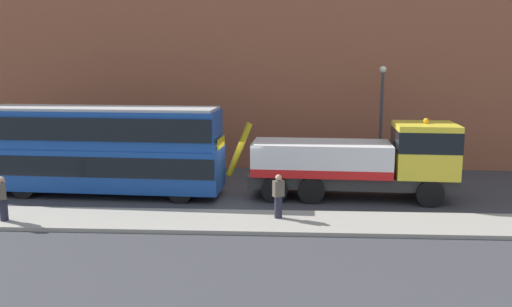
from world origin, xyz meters
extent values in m
plane|color=#38383D|center=(0.00, 0.00, 0.00)|extent=(120.00, 120.00, 0.00)
cube|color=gray|center=(0.00, -4.20, 0.07)|extent=(60.00, 2.80, 0.15)
cube|color=#935138|center=(0.00, 7.03, 8.00)|extent=(60.00, 1.20, 16.00)
cube|color=#2D2D2D|center=(5.13, -0.10, 0.85)|extent=(9.11, 2.71, 0.55)
cube|color=yellow|center=(8.33, -0.28, 2.28)|extent=(2.74, 2.74, 2.30)
cube|color=black|center=(8.33, -0.28, 2.73)|extent=(2.77, 2.77, 0.90)
cube|color=silver|center=(3.84, -0.03, 1.83)|extent=(6.24, 2.94, 1.40)
cube|color=red|center=(3.84, -0.03, 1.31)|extent=(6.24, 2.99, 0.36)
cylinder|color=#B79914|center=(0.13, 0.18, 2.13)|extent=(1.25, 0.35, 2.52)
sphere|color=orange|center=(8.33, -0.28, 3.55)|extent=(0.24, 0.24, 0.24)
cylinder|color=black|center=(8.49, 0.82, 0.58)|extent=(1.18, 0.40, 1.16)
cylinder|color=black|center=(8.37, -1.40, 0.58)|extent=(1.18, 0.40, 1.16)
cylinder|color=black|center=(3.50, 1.10, 0.58)|extent=(1.18, 0.40, 1.16)
cylinder|color=black|center=(3.38, -1.12, 0.58)|extent=(1.18, 0.40, 1.16)
cylinder|color=black|center=(1.90, 1.19, 0.58)|extent=(1.18, 0.40, 1.16)
cylinder|color=black|center=(1.78, -1.03, 0.58)|extent=(1.18, 0.40, 1.16)
cube|color=#19479E|center=(-6.13, -0.10, 1.29)|extent=(11.12, 3.11, 1.90)
cube|color=#19479E|center=(-6.13, -0.10, 3.09)|extent=(10.90, 3.00, 1.70)
cube|color=black|center=(-6.13, -0.10, 1.54)|extent=(11.02, 3.15, 0.90)
cube|color=black|center=(-6.13, -0.10, 3.19)|extent=(10.80, 3.14, 1.00)
cube|color=#B2B2B2|center=(-6.13, -0.10, 4.00)|extent=(10.67, 2.89, 0.12)
cube|color=yellow|center=(-0.62, -0.41, 2.54)|extent=(0.14, 1.50, 0.44)
cylinder|color=black|center=(-2.18, 0.76, 0.52)|extent=(1.06, 0.36, 1.04)
cylinder|color=black|center=(-2.30, -1.40, 0.52)|extent=(1.06, 0.36, 1.04)
cylinder|color=black|center=(-9.37, 1.16, 0.52)|extent=(1.06, 0.36, 1.04)
cylinder|color=black|center=(-9.49, -1.00, 0.52)|extent=(1.06, 0.36, 1.04)
cylinder|color=#232333|center=(-8.40, -4.80, 0.57)|extent=(0.41, 0.41, 0.85)
cube|color=brown|center=(-8.40, -4.80, 1.31)|extent=(0.42, 0.48, 0.62)
sphere|color=tan|center=(-8.40, -4.80, 1.74)|extent=(0.24, 0.24, 0.24)
cylinder|color=#232333|center=(1.99, -3.86, 0.57)|extent=(0.41, 0.41, 0.85)
cube|color=brown|center=(1.99, -3.86, 1.31)|extent=(0.48, 0.42, 0.62)
sphere|color=tan|center=(1.99, -3.86, 1.74)|extent=(0.24, 0.24, 0.24)
cylinder|color=#38383D|center=(7.28, 4.83, 2.75)|extent=(0.16, 0.16, 5.50)
sphere|color=#EAE5C6|center=(7.28, 4.83, 5.65)|extent=(0.36, 0.36, 0.36)
camera|label=1|loc=(2.26, -24.11, 6.25)|focal=38.14mm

